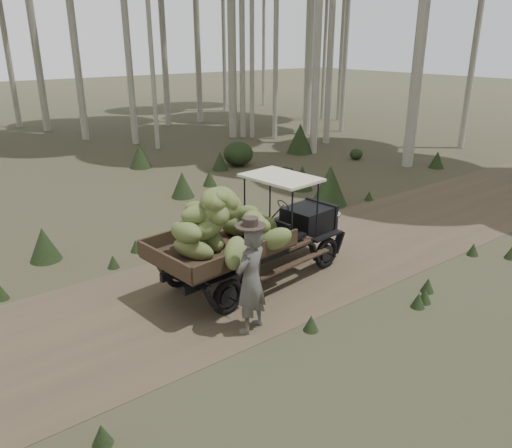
{
  "coord_description": "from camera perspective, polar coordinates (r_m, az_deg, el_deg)",
  "views": [
    {
      "loc": [
        -6.26,
        -7.56,
        4.75
      ],
      "look_at": [
        -0.44,
        0.02,
        1.2
      ],
      "focal_mm": 35.0,
      "sensor_mm": 36.0,
      "label": 1
    }
  ],
  "objects": [
    {
      "name": "undergrowth",
      "position": [
        10.33,
        -1.31,
        -4.03
      ],
      "size": [
        22.95,
        22.41,
        1.29
      ],
      "color": "#233319",
      "rests_on": "ground"
    },
    {
      "name": "banana_truck",
      "position": [
        9.82,
        -1.93,
        -0.18
      ],
      "size": [
        4.67,
        2.44,
        2.25
      ],
      "rotation": [
        0.0,
        0.0,
        0.11
      ],
      "color": "black",
      "rests_on": "ground"
    },
    {
      "name": "farmer",
      "position": [
        8.4,
        -0.61,
        -6.29
      ],
      "size": [
        0.8,
        0.64,
        2.07
      ],
      "rotation": [
        0.0,
        0.0,
        3.43
      ],
      "color": "#4F4D48",
      "rests_on": "ground"
    },
    {
      "name": "dirt_track",
      "position": [
        10.91,
        1.87,
        -5.43
      ],
      "size": [
        70.0,
        4.0,
        0.01
      ],
      "primitive_type": "cube",
      "color": "brown",
      "rests_on": "ground"
    },
    {
      "name": "ground",
      "position": [
        10.91,
        1.87,
        -5.45
      ],
      "size": [
        120.0,
        120.0,
        0.0
      ],
      "primitive_type": "plane",
      "color": "#473D2B",
      "rests_on": "ground"
    }
  ]
}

